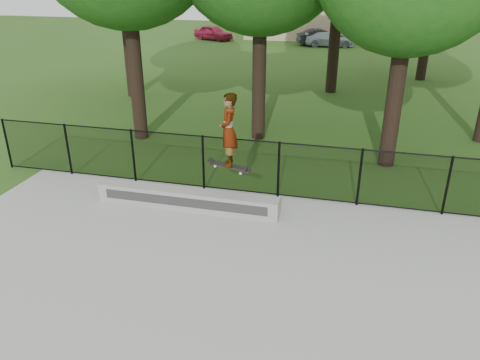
# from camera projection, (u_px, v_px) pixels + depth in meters

# --- Properties ---
(grind_ledge) EXTENTS (4.56, 0.40, 0.47)m
(grind_ledge) POSITION_uv_depth(u_px,v_px,m) (187.00, 199.00, 11.42)
(grind_ledge) COLOR #999995
(grind_ledge) RESTS_ON concrete_slab
(car_a) EXTENTS (3.77, 2.73, 1.20)m
(car_a) POSITION_uv_depth(u_px,v_px,m) (213.00, 33.00, 39.28)
(car_a) COLOR maroon
(car_a) RESTS_ON ground
(car_b) EXTENTS (3.59, 2.40, 1.22)m
(car_b) POSITION_uv_depth(u_px,v_px,m) (321.00, 37.00, 36.54)
(car_b) COLOR black
(car_b) RESTS_ON ground
(car_c) EXTENTS (3.60, 1.94, 1.09)m
(car_c) POSITION_uv_depth(u_px,v_px,m) (329.00, 39.00, 35.92)
(car_c) COLOR #A6B2BC
(car_c) RESTS_ON ground
(skater_airborne) EXTENTS (0.84, 0.69, 1.82)m
(skater_airborne) POSITION_uv_depth(u_px,v_px,m) (229.00, 131.00, 10.42)
(skater_airborne) COLOR black
(skater_airborne) RESTS_ON ground
(chainlink_fence) EXTENTS (16.06, 0.06, 1.50)m
(chainlink_fence) POSITION_uv_depth(u_px,v_px,m) (279.00, 170.00, 11.82)
(chainlink_fence) COLOR black
(chainlink_fence) RESTS_ON concrete_slab
(distant_building) EXTENTS (12.40, 6.40, 4.30)m
(distant_building) POSITION_uv_depth(u_px,v_px,m) (320.00, 11.00, 40.09)
(distant_building) COLOR #CDB090
(distant_building) RESTS_ON ground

